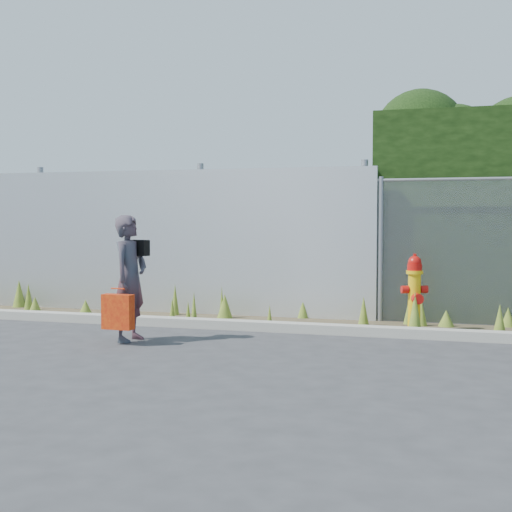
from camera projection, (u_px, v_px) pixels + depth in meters
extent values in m
plane|color=#313133|center=(245.00, 358.00, 7.49)|extent=(80.00, 80.00, 0.00)
cube|color=gray|center=(287.00, 327.00, 9.21)|extent=(16.00, 0.22, 0.12)
cube|color=#413625|center=(298.00, 325.00, 9.79)|extent=(16.00, 1.20, 0.01)
cone|color=#536E21|center=(225.00, 307.00, 10.34)|extent=(0.23, 0.23, 0.36)
cone|color=#536E21|center=(270.00, 315.00, 9.76)|extent=(0.08, 0.08, 0.27)
cone|color=#536E21|center=(188.00, 312.00, 9.92)|extent=(0.09, 0.09, 0.31)
cone|color=#536E21|center=(415.00, 313.00, 9.00)|extent=(0.18, 0.18, 0.54)
cone|color=#536E21|center=(303.00, 310.00, 10.34)|extent=(0.17, 0.17, 0.28)
cone|color=#536E21|center=(172.00, 310.00, 10.15)|extent=(0.09, 0.09, 0.32)
cone|color=#536E21|center=(35.00, 305.00, 11.04)|extent=(0.19, 0.19, 0.24)
cone|color=#536E21|center=(19.00, 294.00, 11.60)|extent=(0.22, 0.22, 0.45)
cone|color=#536E21|center=(175.00, 300.00, 10.66)|extent=(0.13, 0.13, 0.47)
cone|color=#536E21|center=(500.00, 321.00, 8.81)|extent=(0.17, 0.17, 0.40)
cone|color=#536E21|center=(446.00, 319.00, 9.54)|extent=(0.23, 0.23, 0.23)
cone|color=#536E21|center=(194.00, 308.00, 9.82)|extent=(0.10, 0.10, 0.45)
cone|color=#536E21|center=(409.00, 313.00, 9.75)|extent=(0.15, 0.15, 0.34)
cone|color=#536E21|center=(422.00, 314.00, 9.60)|extent=(0.16, 0.16, 0.35)
cone|color=#536E21|center=(508.00, 318.00, 9.52)|extent=(0.20, 0.20, 0.27)
cone|color=#536E21|center=(364.00, 312.00, 9.60)|extent=(0.15, 0.15, 0.41)
cone|color=#536E21|center=(29.00, 297.00, 11.27)|extent=(0.14, 0.14, 0.43)
cone|color=#536E21|center=(86.00, 309.00, 10.50)|extent=(0.24, 0.24, 0.26)
cone|color=#536E21|center=(222.00, 303.00, 10.37)|extent=(0.08, 0.08, 0.48)
cube|color=silver|center=(106.00, 241.00, 11.23)|extent=(8.50, 0.08, 2.20)
cylinder|color=gray|center=(41.00, 237.00, 11.70)|extent=(0.10, 0.10, 2.30)
cylinder|color=gray|center=(201.00, 239.00, 10.90)|extent=(0.10, 0.10, 2.30)
cylinder|color=gray|center=(364.00, 240.00, 10.18)|extent=(0.10, 0.10, 2.30)
cylinder|color=gray|center=(380.00, 250.00, 10.01)|extent=(0.07, 0.07, 2.05)
sphere|color=black|center=(421.00, 136.00, 11.00)|extent=(1.43, 1.43, 1.43)
sphere|color=black|center=(455.00, 141.00, 10.82)|extent=(1.13, 1.13, 1.13)
cylinder|color=#DCAD0B|center=(414.00, 330.00, 9.19)|extent=(0.25, 0.25, 0.05)
cylinder|color=#DCAD0B|center=(414.00, 303.00, 9.17)|extent=(0.16, 0.16, 0.76)
cylinder|color=#DCAD0B|center=(415.00, 272.00, 9.15)|extent=(0.21, 0.21, 0.04)
cylinder|color=#B20F0A|center=(415.00, 267.00, 9.14)|extent=(0.19, 0.19, 0.09)
sphere|color=#B20F0A|center=(415.00, 262.00, 9.14)|extent=(0.17, 0.17, 0.17)
cylinder|color=#B20F0A|center=(415.00, 255.00, 9.13)|extent=(0.04, 0.04, 0.04)
cylinder|color=#B20F0A|center=(405.00, 289.00, 9.19)|extent=(0.09, 0.10, 0.10)
cylinder|color=#B20F0A|center=(424.00, 290.00, 9.12)|extent=(0.09, 0.10, 0.10)
cylinder|color=#B20F0A|center=(414.00, 299.00, 9.04)|extent=(0.13, 0.11, 0.13)
imported|color=#0E505D|center=(130.00, 278.00, 8.51)|extent=(0.41, 0.58, 1.51)
cube|color=#A11309|center=(118.00, 312.00, 8.25)|extent=(0.37, 0.14, 0.41)
cylinder|color=#A11309|center=(118.00, 289.00, 8.24)|extent=(0.17, 0.02, 0.02)
cube|color=black|center=(139.00, 248.00, 8.58)|extent=(0.25, 0.11, 0.19)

